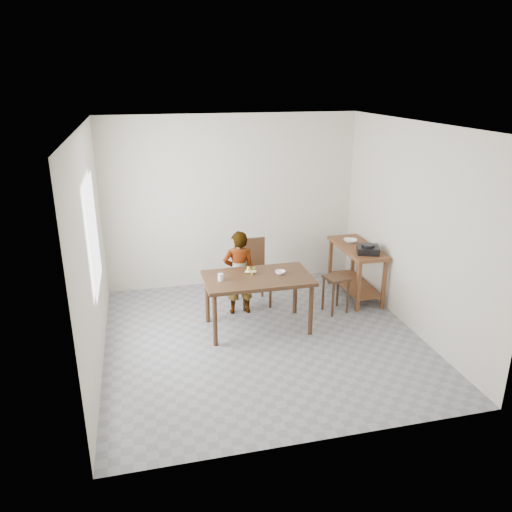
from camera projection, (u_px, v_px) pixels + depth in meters
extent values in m
cube|color=gray|center=(263.00, 340.00, 6.49)|extent=(4.00, 4.00, 0.04)
cube|color=white|center=(264.00, 123.00, 5.57)|extent=(4.00, 4.00, 0.04)
cube|color=beige|center=(232.00, 202.00, 7.88)|extent=(4.00, 0.04, 2.70)
cube|color=beige|center=(324.00, 311.00, 4.18)|extent=(4.00, 0.04, 2.70)
cube|color=beige|center=(89.00, 253.00, 5.58)|extent=(0.04, 4.00, 2.70)
cube|color=beige|center=(414.00, 228.00, 6.48)|extent=(0.04, 4.00, 2.70)
cube|color=white|center=(94.00, 234.00, 5.72)|extent=(0.02, 1.10, 1.30)
imported|color=white|center=(239.00, 273.00, 7.01)|extent=(0.46, 0.31, 1.22)
cylinder|color=silver|center=(221.00, 277.00, 6.37)|extent=(0.09, 0.09, 0.09)
imported|color=white|center=(280.00, 272.00, 6.59)|extent=(0.16, 0.16, 0.04)
imported|color=white|center=(350.00, 241.00, 7.68)|extent=(0.26, 0.26, 0.05)
cube|color=black|center=(368.00, 250.00, 7.21)|extent=(0.39, 0.39, 0.10)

